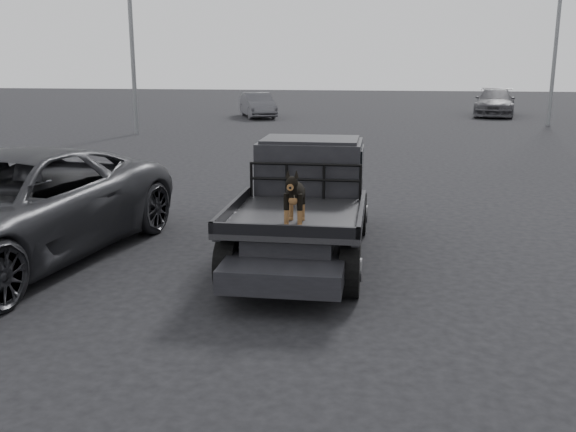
% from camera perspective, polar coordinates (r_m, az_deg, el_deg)
% --- Properties ---
extents(ground, '(120.00, 120.00, 0.00)m').
position_cam_1_polar(ground, '(8.23, -4.02, -8.38)').
color(ground, black).
rests_on(ground, ground).
extents(flatbed_ute, '(2.00, 5.40, 0.92)m').
position_cam_1_polar(flatbed_ute, '(10.25, 1.38, -1.15)').
color(flatbed_ute, black).
rests_on(flatbed_ute, ground).
extents(ute_cab, '(1.72, 1.30, 0.88)m').
position_cam_1_polar(ute_cab, '(10.99, 2.01, 4.66)').
color(ute_cab, black).
rests_on(ute_cab, flatbed_ute).
extents(headache_rack, '(1.80, 0.08, 0.55)m').
position_cam_1_polar(headache_rack, '(10.28, 1.54, 3.10)').
color(headache_rack, black).
rests_on(headache_rack, flatbed_ute).
extents(dog, '(0.32, 0.60, 0.74)m').
position_cam_1_polar(dog, '(8.65, 0.62, 1.71)').
color(dog, black).
rests_on(dog, flatbed_ute).
extents(parked_suv, '(3.75, 6.54, 1.72)m').
position_cam_1_polar(parked_suv, '(10.77, -23.68, 0.59)').
color(parked_suv, '#2B2C30').
rests_on(parked_suv, ground).
extents(distant_car_a, '(2.80, 4.26, 1.33)m').
position_cam_1_polar(distant_car_a, '(35.58, -2.72, 9.81)').
color(distant_car_a, '#47474C').
rests_on(distant_car_a, ground).
extents(distant_car_b, '(3.03, 5.46, 1.50)m').
position_cam_1_polar(distant_car_b, '(38.33, 17.91, 9.59)').
color(distant_car_b, '#45454A').
rests_on(distant_car_b, ground).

